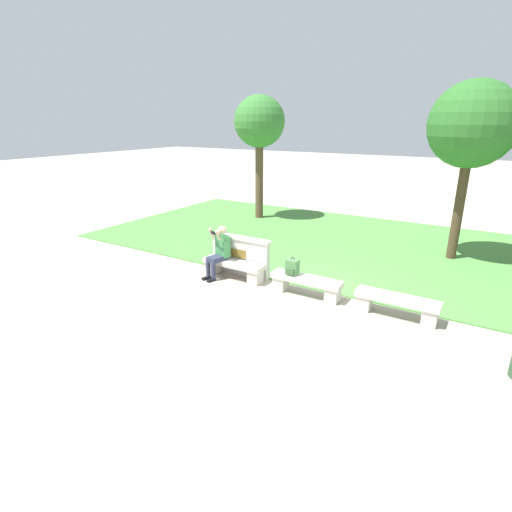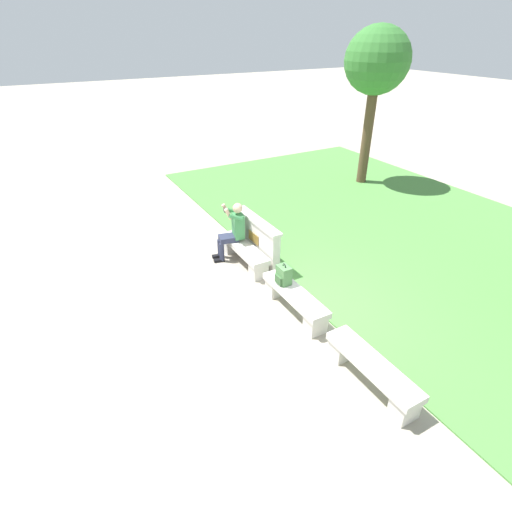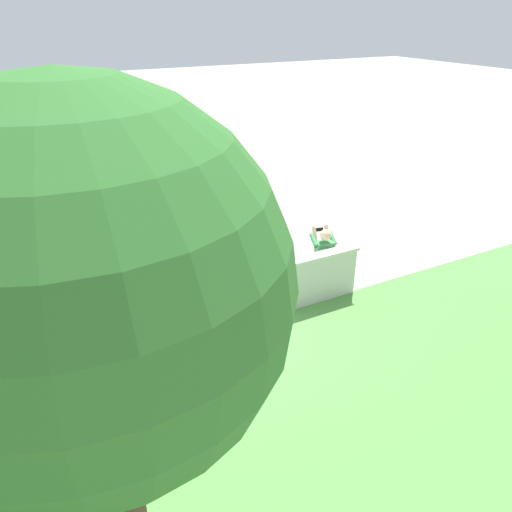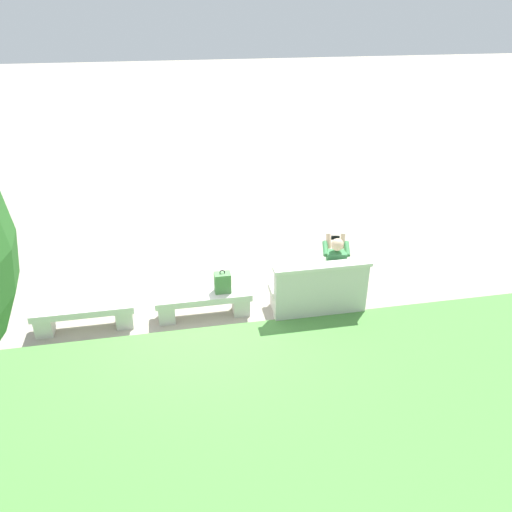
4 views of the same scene
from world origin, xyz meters
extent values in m
plane|color=#A89E8C|center=(0.00, 0.00, 0.00)|extent=(80.00, 80.00, 0.00)
cube|color=#518E42|center=(0.00, 4.38, 0.01)|extent=(17.69, 8.00, 0.03)
cube|color=beige|center=(-2.01, 0.00, 0.39)|extent=(1.66, 0.40, 0.12)
cube|color=beige|center=(-2.66, 0.00, 0.17)|extent=(0.28, 0.34, 0.33)
cube|color=beige|center=(-1.36, 0.00, 0.17)|extent=(0.28, 0.34, 0.33)
cube|color=beige|center=(0.00, 0.00, 0.39)|extent=(1.66, 0.40, 0.12)
cube|color=beige|center=(-0.65, 0.00, 0.17)|extent=(0.28, 0.34, 0.33)
cube|color=beige|center=(0.65, 0.00, 0.17)|extent=(0.28, 0.34, 0.33)
cube|color=beige|center=(2.01, 0.00, 0.39)|extent=(1.66, 0.40, 0.12)
cube|color=beige|center=(1.36, 0.00, 0.17)|extent=(0.28, 0.34, 0.33)
cube|color=beige|center=(2.66, 0.00, 0.17)|extent=(0.28, 0.34, 0.33)
cube|color=beige|center=(-2.01, 0.34, 0.47)|extent=(1.64, 0.18, 0.95)
cube|color=silver|center=(-2.01, 0.34, 0.98)|extent=(1.70, 0.24, 0.06)
cube|color=brown|center=(-2.01, 0.24, 0.59)|extent=(0.44, 0.02, 0.22)
cube|color=black|center=(-2.56, -0.42, 0.03)|extent=(0.15, 0.26, 0.06)
cylinder|color=#2D334C|center=(-2.54, -0.35, 0.24)|extent=(0.11, 0.11, 0.42)
cube|color=black|center=(-2.36, -0.46, 0.03)|extent=(0.15, 0.26, 0.06)
cylinder|color=#2D334C|center=(-2.35, -0.39, 0.24)|extent=(0.11, 0.11, 0.42)
cube|color=#2D334C|center=(-2.40, -0.19, 0.51)|extent=(0.38, 0.47, 0.12)
cube|color=#3D894C|center=(-2.35, 0.04, 0.79)|extent=(0.38, 0.29, 0.56)
sphere|color=beige|center=(-2.35, 0.04, 1.21)|extent=(0.22, 0.22, 0.22)
cylinder|color=#3D894C|center=(-2.56, -0.02, 1.08)|extent=(0.15, 0.32, 0.21)
cylinder|color=beige|center=(-2.53, -0.17, 1.16)|extent=(0.14, 0.20, 0.27)
cylinder|color=#3D894C|center=(-2.19, -0.10, 1.08)|extent=(0.15, 0.32, 0.21)
cylinder|color=beige|center=(-2.28, -0.22, 1.16)|extent=(0.10, 0.19, 0.27)
cube|color=black|center=(-2.42, -0.25, 1.20)|extent=(0.15, 0.04, 0.08)
cube|color=#4C7F47|center=(-0.34, -0.03, 0.63)|extent=(0.28, 0.20, 0.36)
cube|color=#395F35|center=(-0.34, -0.14, 0.56)|extent=(0.20, 0.06, 0.16)
torus|color=black|center=(-0.34, -0.03, 0.83)|extent=(0.10, 0.02, 0.10)
cylinder|color=brown|center=(-4.87, 6.03, 1.60)|extent=(0.31, 0.31, 3.19)
sphere|color=#387A33|center=(-4.87, 6.03, 3.78)|extent=(1.96, 1.96, 1.96)
cylinder|color=#4C3826|center=(2.53, 4.55, 1.52)|extent=(0.26, 0.26, 3.04)
sphere|color=#2D6B28|center=(2.53, 4.55, 3.71)|extent=(2.26, 2.26, 2.26)
camera|label=1|loc=(3.40, -7.77, 3.81)|focal=28.00mm
camera|label=2|loc=(4.87, -3.54, 4.65)|focal=28.00mm
camera|label=3|loc=(2.81, 7.03, 5.07)|focal=35.00mm
camera|label=4|loc=(0.48, 7.37, 5.03)|focal=35.00mm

